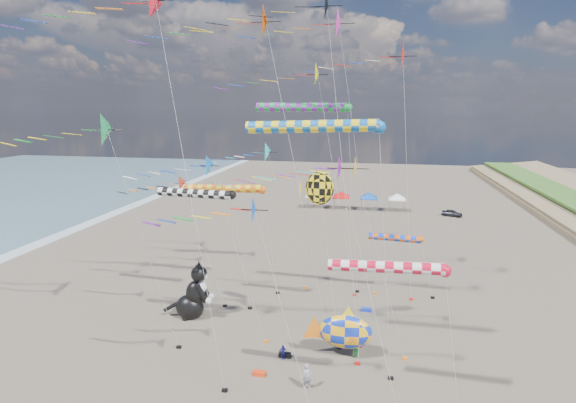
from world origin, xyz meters
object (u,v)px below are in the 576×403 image
(person_adult, at_px, (307,377))
(child_green, at_px, (356,353))
(fish_inflatable, at_px, (345,331))
(parked_car, at_px, (452,213))
(cat_inflatable, at_px, (192,290))
(child_blue, at_px, (283,352))

(person_adult, bearing_deg, child_green, 22.28)
(fish_inflatable, height_order, parked_car, fish_inflatable)
(cat_inflatable, xyz_separation_m, child_green, (14.63, -4.06, -2.05))
(fish_inflatable, height_order, child_green, fish_inflatable)
(fish_inflatable, relative_size, person_adult, 3.03)
(person_adult, relative_size, child_green, 1.70)
(fish_inflatable, relative_size, child_blue, 4.87)
(fish_inflatable, bearing_deg, child_blue, -163.89)
(child_green, xyz_separation_m, parked_car, (14.09, 48.27, 0.06))
(cat_inflatable, xyz_separation_m, child_blue, (9.26, -5.08, -2.02))
(person_adult, distance_m, parked_car, 55.26)
(cat_inflatable, bearing_deg, child_blue, -36.61)
(person_adult, bearing_deg, cat_inflatable, 111.94)
(cat_inflatable, relative_size, child_green, 4.92)
(fish_inflatable, distance_m, child_green, 1.76)
(person_adult, distance_m, child_blue, 4.02)
(cat_inflatable, height_order, person_adult, cat_inflatable)
(child_green, relative_size, child_blue, 0.94)
(cat_inflatable, distance_m, child_blue, 10.76)
(cat_inflatable, height_order, parked_car, cat_inflatable)
(child_green, relative_size, parked_car, 0.31)
(fish_inflatable, xyz_separation_m, child_green, (0.90, -0.27, -1.49))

